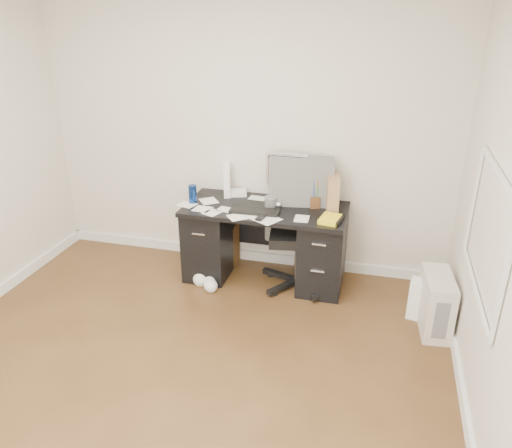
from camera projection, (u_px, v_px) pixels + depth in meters
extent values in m
plane|color=#452C16|center=(168.00, 386.00, 3.52)|extent=(4.00, 4.00, 0.00)
cube|color=beige|center=(244.00, 132.00, 4.74)|extent=(4.00, 0.02, 2.70)
cube|color=silver|center=(245.00, 255.00, 5.26)|extent=(4.00, 0.03, 0.10)
cube|color=silver|center=(469.00, 437.00, 3.04)|extent=(0.03, 4.00, 0.10)
cube|color=black|center=(265.00, 209.00, 4.62)|extent=(1.50, 0.70, 0.04)
cube|color=black|center=(211.00, 239.00, 4.89)|extent=(0.40, 0.60, 0.71)
cube|color=black|center=(322.00, 252.00, 4.64)|extent=(0.40, 0.60, 0.71)
cube|color=black|center=(273.00, 222.00, 5.02)|extent=(0.70, 0.03, 0.51)
cube|color=black|center=(254.00, 211.00, 4.48)|extent=(0.45, 0.16, 0.03)
sphere|color=silver|center=(278.00, 205.00, 4.58)|extent=(0.08, 0.08, 0.06)
cylinder|color=navy|center=(193.00, 194.00, 4.68)|extent=(0.10, 0.10, 0.17)
cube|color=white|center=(227.00, 179.00, 4.87)|extent=(0.19, 0.28, 0.30)
cube|color=#986A4A|center=(332.00, 192.00, 4.50)|extent=(0.19, 0.30, 0.32)
cube|color=yellow|center=(331.00, 219.00, 4.30)|extent=(0.21, 0.25, 0.04)
cube|color=beige|center=(436.00, 303.00, 4.05)|extent=(0.26, 0.51, 0.49)
cube|color=white|center=(425.00, 301.00, 4.20)|extent=(0.29, 0.23, 0.36)
cube|color=#533919|center=(212.00, 248.00, 5.02)|extent=(0.47, 0.47, 0.44)
cube|color=slate|center=(319.00, 273.00, 4.82)|extent=(0.34, 0.29, 0.18)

